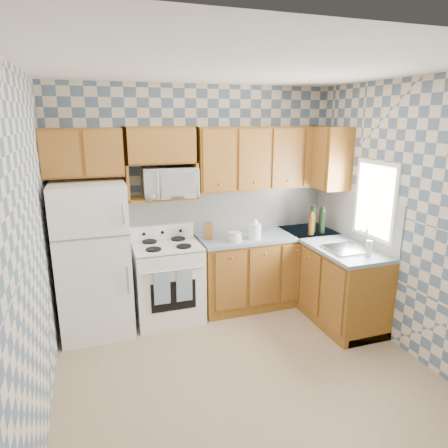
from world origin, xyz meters
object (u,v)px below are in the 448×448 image
Objects in this scene: refrigerator at (93,259)px; stove_body at (168,282)px; electric_kettle at (255,231)px; microwave at (170,182)px.

stove_body is at bearing 1.78° from refrigerator.
stove_body is 1.19m from electric_kettle.
microwave reaches higher than stove_body.
microwave is 3.20× the size of electric_kettle.
electric_kettle is at bearing -7.07° from stove_body.
electric_kettle is (1.04, -0.13, 0.56)m from stove_body.
refrigerator is at bearing 176.77° from electric_kettle.
stove_body is at bearing -127.91° from microwave.
refrigerator is 1.87× the size of stove_body.
microwave is 1.15m from electric_kettle.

